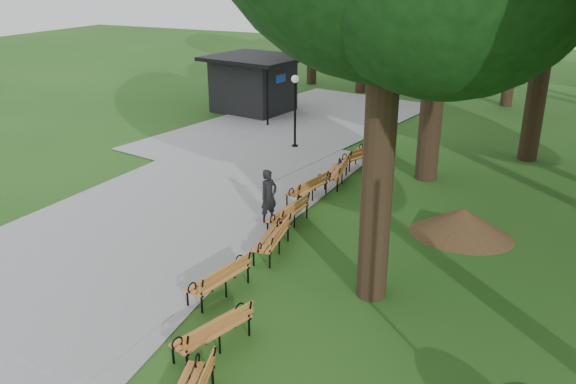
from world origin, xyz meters
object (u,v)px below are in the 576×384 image
at_px(lamp_post, 295,96).
at_px(dirt_mound, 462,222).
at_px(bench_6, 336,172).
at_px(bench_8, 372,145).
at_px(bench_1, 212,331).
at_px(bench_5, 307,188).
at_px(bench_7, 360,156).
at_px(person, 269,196).
at_px(kiosk, 253,84).
at_px(bench_3, 271,238).
at_px(bench_4, 288,213).
at_px(bench_2, 218,278).

height_order(lamp_post, dirt_mound, lamp_post).
bearing_deg(bench_6, bench_8, 169.18).
distance_m(bench_1, bench_5, 8.37).
distance_m(bench_7, bench_8, 1.62).
bearing_deg(bench_8, person, 4.34).
relative_size(kiosk, bench_5, 2.47).
height_order(bench_3, bench_4, same).
xyz_separation_m(person, bench_1, (1.87, -6.12, -0.40)).
height_order(bench_3, bench_6, same).
bearing_deg(person, bench_4, -71.82).
distance_m(bench_2, bench_7, 10.45).
xyz_separation_m(lamp_post, bench_2, (3.46, -11.71, -1.79)).
relative_size(kiosk, bench_2, 2.47).
xyz_separation_m(bench_2, bench_6, (-0.26, 8.31, 0.00)).
bearing_deg(bench_4, bench_8, -177.50).
relative_size(bench_1, bench_3, 1.00).
bearing_deg(lamp_post, bench_8, 6.07).
xyz_separation_m(dirt_mound, bench_3, (-4.43, -3.36, 0.02)).
distance_m(bench_1, bench_6, 10.27).
height_order(lamp_post, bench_2, lamp_post).
distance_m(kiosk, bench_7, 10.39).
relative_size(bench_1, bench_7, 1.00).
relative_size(lamp_post, bench_2, 1.63).
bearing_deg(bench_1, bench_2, -134.94).
xyz_separation_m(lamp_post, bench_1, (4.48, -13.59, -1.79)).
bearing_deg(person, dirt_mound, -53.00).
height_order(person, bench_1, person).
distance_m(bench_4, bench_6, 4.09).
bearing_deg(kiosk, bench_7, -28.73).
xyz_separation_m(bench_3, bench_6, (-0.41, 5.86, 0.00)).
relative_size(kiosk, bench_1, 2.47).
height_order(person, bench_8, person).
bearing_deg(bench_4, bench_5, -168.63).
bearing_deg(dirt_mound, bench_8, 127.19).
bearing_deg(bench_7, dirt_mound, 68.41).
bearing_deg(bench_8, bench_4, 9.09).
bearing_deg(bench_1, bench_7, -158.12).
xyz_separation_m(person, bench_7, (0.76, 6.20, -0.40)).
relative_size(bench_1, bench_6, 1.00).
distance_m(bench_4, bench_8, 7.85).
bearing_deg(dirt_mound, person, -163.98).
bearing_deg(bench_4, lamp_post, -153.73).
bearing_deg(bench_1, bench_5, -152.67).
relative_size(bench_3, bench_7, 1.00).
bearing_deg(bench_3, bench_1, 2.36).
xyz_separation_m(bench_3, bench_8, (-0.31, 9.62, 0.00)).
xyz_separation_m(person, bench_3, (1.01, -1.80, -0.40)).
xyz_separation_m(bench_2, bench_8, (-0.17, 12.06, 0.00)).
bearing_deg(person, lamp_post, 40.22).
height_order(dirt_mound, bench_5, bench_5).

